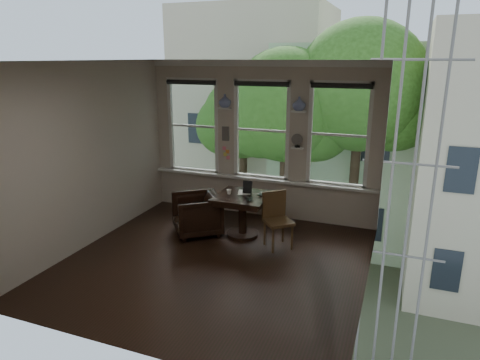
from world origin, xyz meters
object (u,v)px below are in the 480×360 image
at_px(side_chair_right, 278,221).
at_px(mug, 229,192).
at_px(armchair_left, 197,214).
at_px(laptop, 263,197).
at_px(table, 242,216).

xyz_separation_m(side_chair_right, mug, (-0.96, 0.22, 0.33)).
relative_size(armchair_left, mug, 8.81).
relative_size(laptop, mug, 3.59).
height_order(armchair_left, laptop, laptop).
distance_m(armchair_left, mug, 0.72).
xyz_separation_m(table, laptop, (0.37, 0.02, 0.39)).
xyz_separation_m(table, armchair_left, (-0.79, -0.20, -0.01)).
bearing_deg(mug, laptop, 3.25).
xyz_separation_m(armchair_left, side_chair_right, (1.51, -0.04, 0.10)).
bearing_deg(mug, table, 3.89).
distance_m(side_chair_right, mug, 1.04).
distance_m(table, armchair_left, 0.82).
height_order(armchair_left, side_chair_right, side_chair_right).
distance_m(armchair_left, laptop, 1.25).
distance_m(table, mug, 0.48).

